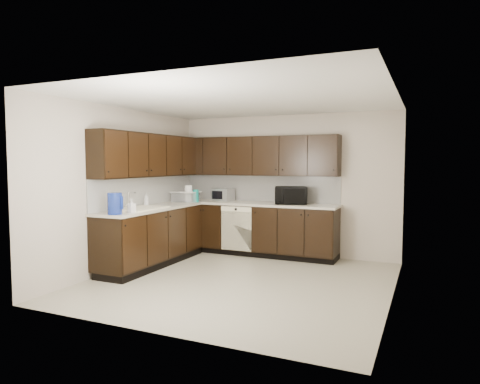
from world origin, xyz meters
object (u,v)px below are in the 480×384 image
Objects in this scene: microwave at (291,195)px; toaster_oven at (223,195)px; storage_bin at (186,197)px; sink at (140,213)px; blue_pitcher at (115,204)px.

microwave is 1.47× the size of toaster_oven.
sink is at bearing -89.78° from storage_bin.
toaster_oven is (-1.35, 0.10, -0.03)m from microwave.
microwave is (1.89, 1.69, 0.21)m from sink.
blue_pitcher reaches higher than toaster_oven.
storage_bin is at bearing -132.96° from toaster_oven.
toaster_oven is 0.81× the size of storage_bin.
toaster_oven is (0.54, 1.79, 0.18)m from sink.
sink is at bearing -156.32° from microwave.
microwave is at bearing 4.86° from toaster_oven.
blue_pitcher is at bearing -145.17° from microwave.
microwave reaches higher than sink.
microwave is 1.92m from storage_bin.
sink is at bearing 76.89° from blue_pitcher.
microwave is 1.35m from toaster_oven.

